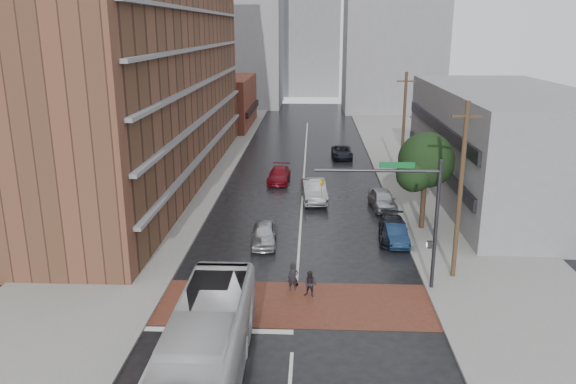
# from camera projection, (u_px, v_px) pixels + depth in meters

# --- Properties ---
(ground) EXTENTS (160.00, 160.00, 0.00)m
(ground) POSITION_uv_depth(u_px,v_px,m) (295.00, 309.00, 28.28)
(ground) COLOR black
(ground) RESTS_ON ground
(crosswalk) EXTENTS (14.00, 5.00, 0.02)m
(crosswalk) POSITION_uv_depth(u_px,v_px,m) (295.00, 304.00, 28.76)
(crosswalk) COLOR brown
(crosswalk) RESTS_ON ground
(sidewalk_west) EXTENTS (9.00, 90.00, 0.15)m
(sidewalk_west) POSITION_uv_depth(u_px,v_px,m) (181.00, 178.00, 52.72)
(sidewalk_west) COLOR gray
(sidewalk_west) RESTS_ON ground
(sidewalk_east) EXTENTS (9.00, 90.00, 0.15)m
(sidewalk_east) POSITION_uv_depth(u_px,v_px,m) (428.00, 181.00, 51.74)
(sidewalk_east) COLOR gray
(sidewalk_east) RESTS_ON ground
(apartment_block) EXTENTS (10.00, 44.00, 28.00)m
(apartment_block) POSITION_uv_depth(u_px,v_px,m) (141.00, 23.00, 47.95)
(apartment_block) COLOR brown
(apartment_block) RESTS_ON ground
(storefront_west) EXTENTS (8.00, 16.00, 7.00)m
(storefront_west) POSITION_uv_depth(u_px,v_px,m) (223.00, 102.00, 79.58)
(storefront_west) COLOR brown
(storefront_west) RESTS_ON ground
(building_east) EXTENTS (11.00, 26.00, 9.00)m
(building_east) POSITION_uv_depth(u_px,v_px,m) (506.00, 145.00, 45.49)
(building_east) COLOR gray
(building_east) RESTS_ON ground
(distant_tower_west) EXTENTS (18.00, 16.00, 32.00)m
(distant_tower_west) POSITION_uv_depth(u_px,v_px,m) (230.00, 14.00, 99.16)
(distant_tower_west) COLOR gray
(distant_tower_west) RESTS_ON ground
(distant_tower_east) EXTENTS (16.00, 14.00, 36.00)m
(distant_tower_east) POSITION_uv_depth(u_px,v_px,m) (395.00, 0.00, 91.66)
(distant_tower_east) COLOR gray
(distant_tower_east) RESTS_ON ground
(distant_tower_center) EXTENTS (12.00, 10.00, 24.00)m
(distant_tower_center) POSITION_uv_depth(u_px,v_px,m) (310.00, 36.00, 115.99)
(distant_tower_center) COLOR gray
(distant_tower_center) RESTS_ON ground
(street_tree) EXTENTS (4.20, 4.10, 6.90)m
(street_tree) POSITION_uv_depth(u_px,v_px,m) (426.00, 164.00, 38.13)
(street_tree) COLOR #332319
(street_tree) RESTS_ON ground
(signal_mast) EXTENTS (6.50, 0.30, 7.20)m
(signal_mast) POSITION_uv_depth(u_px,v_px,m) (409.00, 206.00, 29.10)
(signal_mast) COLOR #2D2D33
(signal_mast) RESTS_ON ground
(utility_pole_near) EXTENTS (1.60, 0.26, 10.00)m
(utility_pole_near) POSITION_uv_depth(u_px,v_px,m) (460.00, 191.00, 30.30)
(utility_pole_near) COLOR #473321
(utility_pole_near) RESTS_ON ground
(utility_pole_far) EXTENTS (1.60, 0.26, 10.00)m
(utility_pole_far) POSITION_uv_depth(u_px,v_px,m) (403.00, 128.00, 49.48)
(utility_pole_far) COLOR #473321
(utility_pole_far) RESTS_ON ground
(transit_bus) EXTENTS (2.84, 11.89, 3.31)m
(transit_bus) POSITION_uv_depth(u_px,v_px,m) (204.00, 354.00, 21.40)
(transit_bus) COLOR #BABABC
(transit_bus) RESTS_ON ground
(pedestrian_a) EXTENTS (0.59, 0.42, 1.54)m
(pedestrian_a) POSITION_uv_depth(u_px,v_px,m) (293.00, 277.00, 30.07)
(pedestrian_a) COLOR black
(pedestrian_a) RESTS_ON ground
(pedestrian_b) EXTENTS (0.84, 0.75, 1.43)m
(pedestrian_b) POSITION_uv_depth(u_px,v_px,m) (310.00, 284.00, 29.36)
(pedestrian_b) COLOR black
(pedestrian_b) RESTS_ON ground
(car_travel_a) EXTENTS (1.82, 4.11, 1.38)m
(car_travel_a) POSITION_uv_depth(u_px,v_px,m) (264.00, 234.00, 36.55)
(car_travel_a) COLOR #B3B6BB
(car_travel_a) RESTS_ON ground
(car_travel_b) EXTENTS (2.31, 5.36, 1.72)m
(car_travel_b) POSITION_uv_depth(u_px,v_px,m) (314.00, 191.00, 45.72)
(car_travel_b) COLOR #B4B6BC
(car_travel_b) RESTS_ON ground
(car_travel_c) EXTENTS (2.11, 4.72, 1.34)m
(car_travel_c) POSITION_uv_depth(u_px,v_px,m) (279.00, 175.00, 51.42)
(car_travel_c) COLOR maroon
(car_travel_c) RESTS_ON ground
(suv_travel) EXTENTS (2.24, 4.70, 1.30)m
(suv_travel) POSITION_uv_depth(u_px,v_px,m) (342.00, 152.00, 60.87)
(suv_travel) COLOR black
(suv_travel) RESTS_ON ground
(car_parked_near) EXTENTS (1.50, 3.88, 1.26)m
(car_parked_near) POSITION_uv_depth(u_px,v_px,m) (395.00, 234.00, 36.80)
(car_parked_near) COLOR #122541
(car_parked_near) RESTS_ON ground
(car_parked_mid) EXTENTS (2.24, 4.73, 1.33)m
(car_parked_mid) POSITION_uv_depth(u_px,v_px,m) (393.00, 230.00, 37.42)
(car_parked_mid) COLOR black
(car_parked_mid) RESTS_ON ground
(car_parked_far) EXTENTS (2.16, 4.56, 1.51)m
(car_parked_far) POSITION_uv_depth(u_px,v_px,m) (382.00, 199.00, 43.75)
(car_parked_far) COLOR #A4A7AC
(car_parked_far) RESTS_ON ground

